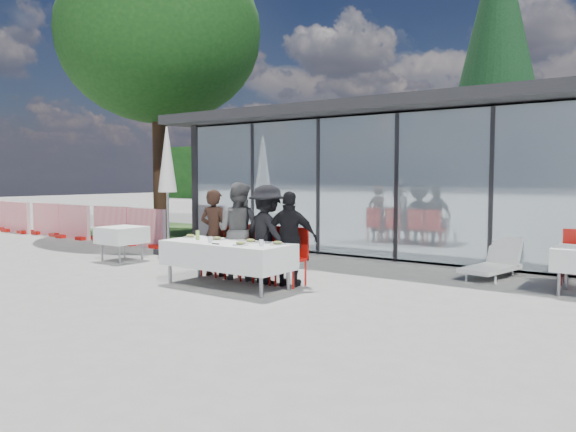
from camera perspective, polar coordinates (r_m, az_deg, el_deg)
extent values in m
plane|color=gray|center=(9.32, -5.61, -7.33)|extent=(90.00, 90.00, 0.00)
cube|color=gray|center=(15.50, 20.39, -2.84)|extent=(14.00, 8.00, 0.10)
cube|color=black|center=(19.19, 23.60, 2.98)|extent=(14.00, 0.20, 3.20)
cube|color=black|center=(18.45, -0.64, 3.29)|extent=(0.20, 8.00, 3.20)
cube|color=silver|center=(11.62, 15.37, 2.73)|extent=(13.60, 0.06, 3.10)
cube|color=#2D2D30|center=(15.08, 20.29, 9.43)|extent=(14.80, 8.80, 0.24)
cube|color=#262628|center=(15.37, -9.16, 3.10)|extent=(0.08, 0.10, 3.10)
cube|color=#262628|center=(14.07, -3.54, 3.06)|extent=(0.08, 0.10, 3.10)
cube|color=#262628|center=(12.92, 3.15, 2.98)|extent=(0.08, 0.10, 3.10)
cube|color=#262628|center=(11.99, 11.01, 2.83)|extent=(0.08, 0.10, 3.10)
cube|color=#262628|center=(11.31, 19.99, 2.60)|extent=(0.08, 0.10, 3.10)
cube|color=#B0110B|center=(14.94, 9.59, -1.35)|extent=(0.45, 0.45, 0.90)
cube|color=#B0110B|center=(14.81, 15.67, -1.49)|extent=(0.45, 0.45, 0.90)
cube|color=#B0110B|center=(13.67, 24.83, -2.16)|extent=(0.45, 0.45, 0.90)
cube|color=#103310|center=(50.14, -10.24, 4.36)|extent=(6.50, 2.00, 4.40)
cube|color=#103310|center=(44.74, -3.08, 4.47)|extent=(6.50, 2.00, 4.40)
cube|color=#103310|center=(40.21, 5.86, 4.51)|extent=(6.50, 2.00, 4.40)
cube|color=#103310|center=(36.88, 16.73, 4.41)|extent=(6.50, 2.00, 4.40)
cube|color=white|center=(9.39, -6.22, -3.91)|extent=(2.26, 0.96, 0.42)
cylinder|color=gray|center=(9.87, -11.91, -4.67)|extent=(0.06, 0.06, 0.71)
cylinder|color=gray|center=(8.52, -2.76, -5.97)|extent=(0.06, 0.06, 0.71)
cylinder|color=gray|center=(10.35, -9.04, -4.23)|extent=(0.06, 0.06, 0.71)
cylinder|color=gray|center=(9.07, 0.01, -5.35)|extent=(0.06, 0.06, 0.71)
imported|color=black|center=(10.43, -7.49, -1.70)|extent=(0.68, 0.68, 1.60)
cube|color=#B0110B|center=(10.48, -7.41, -3.59)|extent=(0.44, 0.44, 0.05)
cube|color=#B0110B|center=(10.60, -6.68, -2.14)|extent=(0.44, 0.04, 0.55)
cylinder|color=#B0110B|center=(10.51, -8.79, -4.88)|extent=(0.04, 0.04, 0.43)
cylinder|color=#B0110B|center=(10.26, -7.35, -5.08)|extent=(0.04, 0.04, 0.43)
cylinder|color=#B0110B|center=(10.77, -7.44, -4.65)|extent=(0.04, 0.04, 0.43)
cylinder|color=#B0110B|center=(10.53, -6.00, -4.84)|extent=(0.04, 0.04, 0.43)
imported|color=#555555|center=(10.03, -5.05, -1.52)|extent=(0.97, 0.97, 1.73)
cube|color=#B0110B|center=(10.09, -4.97, -3.87)|extent=(0.44, 0.44, 0.05)
cube|color=#B0110B|center=(10.21, -4.25, -2.36)|extent=(0.44, 0.04, 0.55)
cylinder|color=#B0110B|center=(10.11, -6.41, -5.21)|extent=(0.04, 0.04, 0.43)
cylinder|color=#B0110B|center=(9.88, -4.85, -5.42)|extent=(0.04, 0.04, 0.43)
cylinder|color=#B0110B|center=(10.38, -5.07, -4.96)|extent=(0.04, 0.04, 0.43)
cylinder|color=#B0110B|center=(10.15, -3.52, -5.16)|extent=(0.04, 0.04, 0.43)
imported|color=black|center=(9.63, -2.14, -1.86)|extent=(1.35, 1.35, 1.69)
cube|color=#B0110B|center=(9.69, -2.07, -4.18)|extent=(0.44, 0.44, 0.05)
cube|color=#B0110B|center=(9.81, -1.36, -2.61)|extent=(0.44, 0.04, 0.55)
cylinder|color=#B0110B|center=(9.70, -3.57, -5.59)|extent=(0.04, 0.04, 0.43)
cylinder|color=#B0110B|center=(9.48, -1.87, -5.81)|extent=(0.04, 0.04, 0.43)
cylinder|color=#B0110B|center=(9.97, -2.25, -5.31)|extent=(0.04, 0.04, 0.43)
cylinder|color=#B0110B|center=(9.76, -0.58, -5.52)|extent=(0.04, 0.04, 0.43)
imported|color=black|center=(9.35, 0.21, -2.35)|extent=(1.19, 1.19, 1.59)
cube|color=#B0110B|center=(9.40, 0.27, -4.43)|extent=(0.44, 0.44, 0.05)
cube|color=#B0110B|center=(9.53, 0.97, -2.80)|extent=(0.44, 0.04, 0.55)
cylinder|color=#B0110B|center=(9.40, -1.27, -5.88)|extent=(0.04, 0.04, 0.43)
cylinder|color=#B0110B|center=(9.19, 0.53, -6.11)|extent=(0.04, 0.04, 0.43)
cylinder|color=#B0110B|center=(9.69, 0.02, -5.59)|extent=(0.04, 0.04, 0.43)
cylinder|color=#B0110B|center=(9.49, 1.79, -5.80)|extent=(0.04, 0.04, 0.43)
cylinder|color=white|center=(10.08, -9.90, -2.16)|extent=(0.26, 0.26, 0.01)
ellipsoid|color=#AC9745|center=(10.07, -9.90, -1.97)|extent=(0.15, 0.15, 0.05)
cylinder|color=white|center=(9.63, -7.24, -2.42)|extent=(0.26, 0.26, 0.01)
ellipsoid|color=#406024|center=(9.63, -7.25, -2.22)|extent=(0.15, 0.15, 0.05)
cylinder|color=white|center=(9.22, -3.82, -2.68)|extent=(0.26, 0.26, 0.01)
ellipsoid|color=#AC9745|center=(9.21, -3.82, -2.47)|extent=(0.15, 0.15, 0.05)
cylinder|color=white|center=(8.88, -1.07, -2.93)|extent=(0.26, 0.26, 0.01)
ellipsoid|color=#406024|center=(8.88, -1.07, -2.71)|extent=(0.15, 0.15, 0.05)
cylinder|color=white|center=(8.88, -4.84, -2.94)|extent=(0.26, 0.26, 0.01)
ellipsoid|color=#406024|center=(8.87, -4.84, -2.73)|extent=(0.15, 0.15, 0.05)
cylinder|color=#8EC050|center=(9.73, -9.17, -1.94)|extent=(0.06, 0.06, 0.16)
cylinder|color=silver|center=(9.32, -7.94, -2.38)|extent=(0.07, 0.07, 0.10)
cylinder|color=silver|center=(8.78, -2.73, -2.73)|extent=(0.07, 0.07, 0.10)
cube|color=black|center=(9.07, -7.35, -2.82)|extent=(0.14, 0.03, 0.01)
cube|color=white|center=(12.79, -16.52, -1.86)|extent=(0.86, 0.86, 0.36)
cylinder|color=gray|center=(12.87, -18.38, -2.76)|extent=(0.05, 0.05, 0.72)
cylinder|color=gray|center=(12.39, -16.75, -2.98)|extent=(0.05, 0.05, 0.72)
cylinder|color=gray|center=(13.23, -16.27, -2.54)|extent=(0.05, 0.05, 0.72)
cylinder|color=gray|center=(12.76, -14.61, -2.74)|extent=(0.05, 0.05, 0.72)
cylinder|color=gray|center=(9.57, 25.84, -5.23)|extent=(0.05, 0.05, 0.72)
cylinder|color=gray|center=(10.16, 26.43, -4.74)|extent=(0.05, 0.05, 0.72)
cube|color=#B0110B|center=(10.60, 27.14, -3.92)|extent=(0.54, 0.54, 0.05)
cylinder|color=#B0110B|center=(10.48, 25.97, -5.26)|extent=(0.04, 0.04, 0.43)
cylinder|color=#B0110B|center=(10.83, 26.30, -4.99)|extent=(0.04, 0.04, 0.43)
cube|color=black|center=(13.60, -12.05, -3.56)|extent=(0.50, 0.50, 0.12)
cylinder|color=gray|center=(13.49, -12.13, 1.88)|extent=(0.06, 0.06, 2.70)
cone|color=silver|center=(13.49, -12.18, 5.64)|extent=(0.44, 0.44, 1.53)
cube|color=red|center=(15.18, -14.24, -1.15)|extent=(1.40, 0.12, 1.00)
cube|color=#B0110B|center=(15.61, -15.39, -2.69)|extent=(0.30, 0.45, 0.10)
cube|color=#B0110B|center=(14.85, -12.96, -2.98)|extent=(0.30, 0.45, 0.10)
cube|color=red|center=(16.52, -17.41, -0.80)|extent=(1.40, 0.22, 1.00)
cube|color=#B0110B|center=(16.96, -18.39, -2.22)|extent=(0.30, 0.45, 0.10)
cube|color=#B0110B|center=(16.17, -16.31, -2.48)|extent=(0.30, 0.45, 0.10)
cube|color=red|center=(17.74, -20.90, -0.56)|extent=(1.40, 0.12, 1.00)
cube|color=#B0110B|center=(18.20, -21.73, -1.89)|extent=(0.30, 0.45, 0.10)
cube|color=#B0110B|center=(17.37, -19.95, -2.12)|extent=(0.30, 0.45, 0.10)
cube|color=red|center=(19.17, -23.16, -0.30)|extent=(1.40, 0.22, 1.00)
cube|color=#B0110B|center=(19.64, -23.88, -1.54)|extent=(0.30, 0.45, 0.10)
cube|color=#B0110B|center=(18.78, -22.33, -1.74)|extent=(0.30, 0.45, 0.10)
cube|color=red|center=(20.48, -25.83, -0.12)|extent=(1.40, 0.12, 1.00)
cube|color=#B0110B|center=(20.96, -26.44, -1.29)|extent=(0.30, 0.45, 0.10)
cube|color=#B0110B|center=(20.08, -25.11, -1.46)|extent=(0.30, 0.45, 0.10)
cube|color=#B0110B|center=(21.56, -26.84, -1.17)|extent=(0.30, 0.45, 0.10)
cube|color=silver|center=(10.78, 19.84, -5.04)|extent=(0.84, 1.39, 0.08)
cube|color=silver|center=(11.23, 21.15, -3.32)|extent=(0.64, 0.38, 0.54)
cylinder|color=silver|center=(10.35, 17.64, -5.97)|extent=(0.04, 0.04, 0.14)
cylinder|color=silver|center=(10.21, 20.32, -6.17)|extent=(0.04, 0.04, 0.14)
cylinder|color=silver|center=(11.39, 19.37, -5.11)|extent=(0.04, 0.04, 0.14)
cylinder|color=silver|center=(11.26, 21.82, -5.27)|extent=(0.04, 0.04, 0.14)
cylinder|color=#382316|center=(19.42, -12.83, 5.00)|extent=(0.50, 0.50, 4.40)
ellipsoid|color=#103310|center=(19.97, -13.03, 17.43)|extent=(7.04, 6.40, 5.76)
cylinder|color=#382316|center=(20.63, 20.13, 1.45)|extent=(0.44, 0.44, 2.00)
cone|color=black|center=(21.03, 20.47, 15.19)|extent=(4.00, 4.00, 9.00)
cube|color=#385926|center=(19.50, -12.73, -1.45)|extent=(5.00, 5.00, 0.02)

